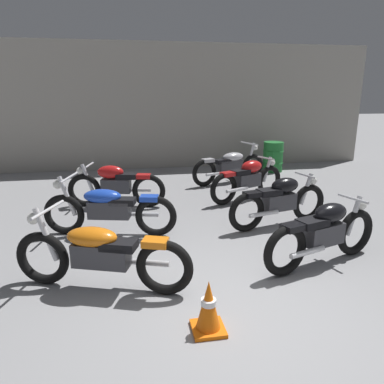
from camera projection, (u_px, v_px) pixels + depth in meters
ground_plane at (240, 311)px, 3.93m from camera, size 60.00×60.00×0.00m
back_wall at (162, 107)px, 10.80m from camera, size 12.78×0.24×3.60m
motorcycle_left_row_0 at (100, 253)px, 4.26m from camera, size 2.08×0.95×0.97m
motorcycle_left_row_1 at (108, 208)px, 5.87m from camera, size 2.13×0.79×0.97m
motorcycle_left_row_2 at (116, 185)px, 7.32m from camera, size 1.95×0.61×0.88m
motorcycle_right_row_0 at (324, 232)px, 4.87m from camera, size 1.91×0.76×0.88m
motorcycle_right_row_1 at (280, 200)px, 6.27m from camera, size 1.94×0.68×0.88m
motorcycle_right_row_2 at (248, 179)px, 7.79m from camera, size 1.84×0.90×0.88m
motorcycle_right_row_3 at (230, 165)px, 9.25m from camera, size 2.08×0.96×0.97m
oil_drum at (273, 157)px, 10.57m from camera, size 0.59×0.59×0.85m
traffic_cone at (208, 307)px, 3.54m from camera, size 0.32×0.32×0.54m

